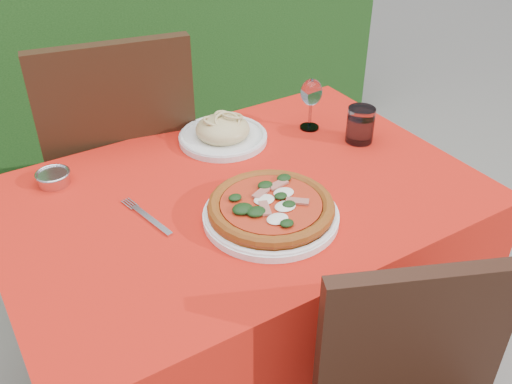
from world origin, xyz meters
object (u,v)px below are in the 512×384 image
water_glass (360,126)px  steel_ramekin (54,179)px  wine_glass (311,94)px  fork (152,220)px  pizza_plate (271,209)px  pasta_plate (223,133)px  chair_far (121,159)px

water_glass → steel_ramekin: bearing=163.8°
wine_glass → fork: (-0.63, -0.20, -0.11)m
pizza_plate → water_glass: size_ratio=3.10×
pasta_plate → water_glass: (0.36, -0.22, 0.02)m
wine_glass → steel_ramekin: wine_glass is taller
wine_glass → steel_ramekin: size_ratio=1.93×
pizza_plate → wine_glass: size_ratio=2.04×
chair_far → steel_ramekin: size_ratio=12.13×
pizza_plate → fork: pizza_plate is taller
fork → wine_glass: bearing=5.9°
wine_glass → fork: 0.67m
pizza_plate → pasta_plate: size_ratio=1.25×
pasta_plate → fork: size_ratio=1.25×
steel_ramekin → fork: bearing=-62.1°
water_glass → fork: water_glass is taller
pasta_plate → steel_ramekin: size_ratio=3.15×
chair_far → pasta_plate: (0.24, -0.30, 0.17)m
pasta_plate → fork: pasta_plate is taller
pasta_plate → pizza_plate: bearing=-102.7°
fork → steel_ramekin: steel_ramekin is taller
water_glass → fork: 0.71m
water_glass → steel_ramekin: size_ratio=1.27×
chair_far → wine_glass: 0.69m
chair_far → pizza_plate: 0.75m
chair_far → water_glass: (0.60, -0.52, 0.20)m
pizza_plate → water_glass: water_glass is taller
pasta_plate → water_glass: size_ratio=2.48×
wine_glass → fork: wine_glass is taller
water_glass → pizza_plate: bearing=-156.6°
chair_far → water_glass: 0.82m
fork → steel_ramekin: size_ratio=2.52×
water_glass → chair_far: bearing=138.8°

